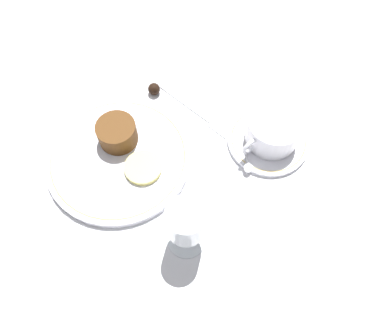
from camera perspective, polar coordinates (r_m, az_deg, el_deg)
The scene contains 10 objects.
ground_plane at distance 0.71m, azimuth -8.14°, elevation 0.40°, with size 3.00×3.00×0.00m, color white.
dinner_plate at distance 0.71m, azimuth -11.13°, elevation 1.51°, with size 0.27×0.27×0.01m.
saucer at distance 0.74m, azimuth 11.51°, elevation 4.18°, with size 0.16×0.16×0.01m.
coffee_cup at distance 0.71m, azimuth 12.25°, elevation 5.66°, with size 0.13×0.10×0.06m.
spoon at distance 0.71m, azimuth 8.28°, elevation 2.65°, with size 0.08×0.10×0.00m.
wine_glass at distance 0.57m, azimuth -0.92°, elevation -8.47°, with size 0.07×0.07×0.12m.
fork at distance 0.76m, azimuth 1.66°, elevation 7.94°, with size 0.05×0.19×0.01m.
dessert_cake at distance 0.71m, azimuth -11.27°, elevation 5.29°, with size 0.07×0.07×0.04m.
pineapple_slice at distance 0.68m, azimuth -7.79°, elevation -0.19°, with size 0.07×0.07×0.01m.
chocolate_truffle at distance 0.79m, azimuth -5.81°, elevation 11.88°, with size 0.02×0.02×0.02m.
Camera 1 is at (0.12, 0.32, 0.62)m, focal length 35.00 mm.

